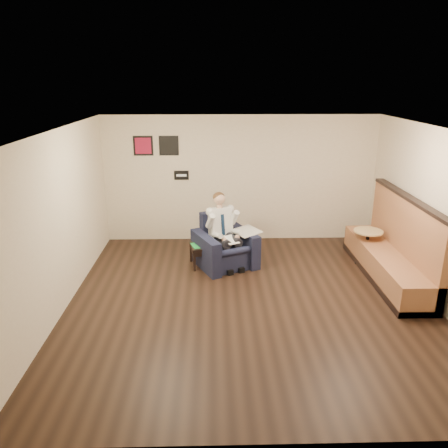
{
  "coord_description": "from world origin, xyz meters",
  "views": [
    {
      "loc": [
        -0.6,
        -6.47,
        3.53
      ],
      "look_at": [
        -0.41,
        1.2,
        0.96
      ],
      "focal_mm": 35.0,
      "sensor_mm": 36.0,
      "label": 1
    }
  ],
  "objects_px": {
    "seated_man": "(228,235)",
    "smartphone": "(205,241)",
    "coffee_mug": "(212,240)",
    "side_table": "(204,255)",
    "green_folder": "(203,245)",
    "banquette": "(389,239)",
    "cafe_table": "(367,247)",
    "armchair": "(225,241)"
  },
  "relations": [
    {
      "from": "cafe_table",
      "to": "coffee_mug",
      "type": "bearing_deg",
      "value": 177.22
    },
    {
      "from": "seated_man",
      "to": "side_table",
      "type": "distance_m",
      "value": 0.67
    },
    {
      "from": "smartphone",
      "to": "coffee_mug",
      "type": "bearing_deg",
      "value": -7.1
    },
    {
      "from": "seated_man",
      "to": "cafe_table",
      "type": "bearing_deg",
      "value": -22.33
    },
    {
      "from": "banquette",
      "to": "coffee_mug",
      "type": "bearing_deg",
      "value": 166.29
    },
    {
      "from": "green_folder",
      "to": "banquette",
      "type": "height_order",
      "value": "banquette"
    },
    {
      "from": "green_folder",
      "to": "smartphone",
      "type": "relative_size",
      "value": 3.21
    },
    {
      "from": "coffee_mug",
      "to": "green_folder",
      "type": "bearing_deg",
      "value": -135.64
    },
    {
      "from": "seated_man",
      "to": "side_table",
      "type": "bearing_deg",
      "value": 139.93
    },
    {
      "from": "seated_man",
      "to": "cafe_table",
      "type": "xyz_separation_m",
      "value": [
        2.76,
        0.12,
        -0.34
      ]
    },
    {
      "from": "armchair",
      "to": "seated_man",
      "type": "height_order",
      "value": "seated_man"
    },
    {
      "from": "side_table",
      "to": "seated_man",
      "type": "bearing_deg",
      "value": -15.2
    },
    {
      "from": "cafe_table",
      "to": "seated_man",
      "type": "bearing_deg",
      "value": -177.46
    },
    {
      "from": "cafe_table",
      "to": "smartphone",
      "type": "bearing_deg",
      "value": 177.07
    },
    {
      "from": "seated_man",
      "to": "coffee_mug",
      "type": "bearing_deg",
      "value": 114.14
    },
    {
      "from": "seated_man",
      "to": "green_folder",
      "type": "distance_m",
      "value": 0.55
    },
    {
      "from": "side_table",
      "to": "smartphone",
      "type": "bearing_deg",
      "value": 83.31
    },
    {
      "from": "green_folder",
      "to": "banquette",
      "type": "bearing_deg",
      "value": -10.28
    },
    {
      "from": "coffee_mug",
      "to": "banquette",
      "type": "distance_m",
      "value": 3.33
    },
    {
      "from": "side_table",
      "to": "smartphone",
      "type": "relative_size",
      "value": 3.93
    },
    {
      "from": "seated_man",
      "to": "armchair",
      "type": "bearing_deg",
      "value": 90.0
    },
    {
      "from": "coffee_mug",
      "to": "banquette",
      "type": "xyz_separation_m",
      "value": [
        3.23,
        -0.79,
        0.28
      ]
    },
    {
      "from": "smartphone",
      "to": "cafe_table",
      "type": "xyz_separation_m",
      "value": [
        3.2,
        -0.16,
        -0.09
      ]
    },
    {
      "from": "seated_man",
      "to": "coffee_mug",
      "type": "xyz_separation_m",
      "value": [
        -0.31,
        0.27,
        -0.2
      ]
    },
    {
      "from": "green_folder",
      "to": "coffee_mug",
      "type": "height_order",
      "value": "coffee_mug"
    },
    {
      "from": "seated_man",
      "to": "side_table",
      "type": "height_order",
      "value": "seated_man"
    },
    {
      "from": "green_folder",
      "to": "smartphone",
      "type": "distance_m",
      "value": 0.19
    },
    {
      "from": "coffee_mug",
      "to": "seated_man",
      "type": "bearing_deg",
      "value": -40.98
    },
    {
      "from": "coffee_mug",
      "to": "banquette",
      "type": "bearing_deg",
      "value": -13.71
    },
    {
      "from": "seated_man",
      "to": "banquette",
      "type": "relative_size",
      "value": 0.46
    },
    {
      "from": "green_folder",
      "to": "smartphone",
      "type": "bearing_deg",
      "value": 76.7
    },
    {
      "from": "armchair",
      "to": "green_folder",
      "type": "relative_size",
      "value": 2.37
    },
    {
      "from": "coffee_mug",
      "to": "side_table",
      "type": "bearing_deg",
      "value": -135.64
    },
    {
      "from": "seated_man",
      "to": "smartphone",
      "type": "distance_m",
      "value": 0.58
    },
    {
      "from": "coffee_mug",
      "to": "cafe_table",
      "type": "height_order",
      "value": "cafe_table"
    },
    {
      "from": "green_folder",
      "to": "coffee_mug",
      "type": "xyz_separation_m",
      "value": [
        0.17,
        0.17,
        0.04
      ]
    },
    {
      "from": "side_table",
      "to": "cafe_table",
      "type": "relative_size",
      "value": 0.76
    },
    {
      "from": "coffee_mug",
      "to": "cafe_table",
      "type": "xyz_separation_m",
      "value": [
        3.07,
        -0.15,
        -0.13
      ]
    },
    {
      "from": "smartphone",
      "to": "cafe_table",
      "type": "distance_m",
      "value": 3.21
    },
    {
      "from": "banquette",
      "to": "cafe_table",
      "type": "height_order",
      "value": "banquette"
    },
    {
      "from": "seated_man",
      "to": "coffee_mug",
      "type": "relative_size",
      "value": 14.92
    },
    {
      "from": "side_table",
      "to": "coffee_mug",
      "type": "xyz_separation_m",
      "value": [
        0.15,
        0.15,
        0.26
      ]
    }
  ]
}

